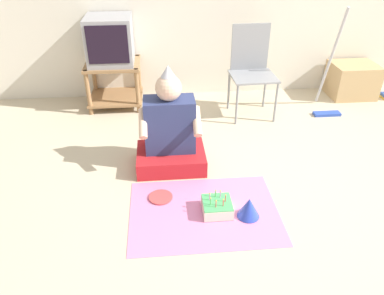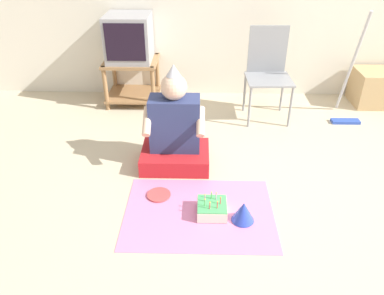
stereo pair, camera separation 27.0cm
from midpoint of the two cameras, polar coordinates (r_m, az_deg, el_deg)
ground_plane at (r=2.77m, az=14.57°, el=-9.22°), size 16.00×16.00×0.00m
tv_stand at (r=4.20m, az=-13.57°, el=9.93°), size 0.57×0.51×0.48m
tv at (r=4.08m, az=-14.32°, el=15.57°), size 0.46×0.48×0.47m
folding_chair at (r=3.88m, az=7.07°, el=12.28°), size 0.45×0.43×0.90m
cardboard_box_stack at (r=4.69m, az=21.68°, el=9.51°), size 0.50×0.43×0.38m
dust_mop at (r=4.11m, az=18.38°, el=9.00°), size 0.28×0.37×1.09m
person_seated at (r=3.02m, az=-5.92°, el=2.00°), size 0.56×0.42×0.85m
party_cloth at (r=2.66m, az=-1.10°, el=-9.87°), size 1.04×0.77×0.01m
birthday_cake at (r=2.63m, az=0.88°, el=-9.12°), size 0.20×0.20×0.15m
party_hat_blue at (r=2.59m, az=5.70°, el=-9.19°), size 0.16×0.16×0.15m
paper_plate at (r=2.80m, az=-7.58°, el=-7.60°), size 0.17×0.17×0.01m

